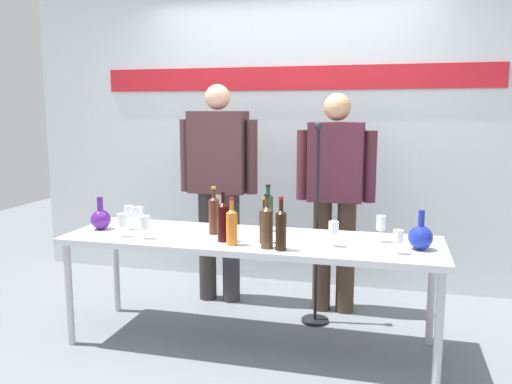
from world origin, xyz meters
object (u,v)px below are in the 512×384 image
object	(u,v)px
wine_bottle_5	(223,220)
wine_glass_right_1	(381,224)
decanter_blue_left	(101,219)
presenter_left	(218,178)
wine_bottle_1	(265,224)
wine_glass_left_1	(122,220)
wine_glass_left_3	(139,213)
wine_bottle_0	(268,211)
wine_glass_left_2	(144,223)
wine_bottle_2	(232,225)
microphone_stand	(316,258)
wine_bottle_4	(281,228)
wine_bottle_3	(214,214)
decanter_blue_right	(420,237)
presenter_right	(335,190)
wine_bottle_6	(267,225)
wine_glass_right_2	(398,237)
display_table	(250,245)
wine_glass_left_0	(129,213)
wine_glass_right_0	(334,228)

from	to	relation	value
wine_bottle_5	wine_glass_right_1	size ratio (longest dim) A/B	1.89
decanter_blue_left	wine_glass_right_1	size ratio (longest dim) A/B	1.35
presenter_left	wine_bottle_1	bearing A→B (deg)	-55.37
wine_glass_left_1	wine_glass_left_3	xyz separation A→B (m)	(-0.04, 0.30, -0.01)
wine_bottle_0	wine_glass_left_2	xyz separation A→B (m)	(-0.71, -0.41, -0.04)
decanter_blue_left	wine_bottle_1	xyz separation A→B (m)	(1.19, -0.08, 0.05)
wine_bottle_2	decanter_blue_left	bearing A→B (deg)	169.73
wine_glass_left_1	microphone_stand	size ratio (longest dim) A/B	0.10
wine_glass_left_1	wine_glass_left_2	bearing A→B (deg)	-4.75
wine_bottle_4	decanter_blue_left	bearing A→B (deg)	170.28
wine_glass_left_3	wine_glass_left_2	bearing A→B (deg)	-57.22
wine_bottle_3	decanter_blue_right	bearing A→B (deg)	-2.95
decanter_blue_right	presenter_right	size ratio (longest dim) A/B	0.14
wine_glass_left_1	decanter_blue_left	bearing A→B (deg)	148.22
wine_glass_right_1	wine_bottle_5	bearing A→B (deg)	-166.38
wine_bottle_5	wine_glass_left_3	world-z (taller)	wine_bottle_5
decanter_blue_right	wine_bottle_2	size ratio (longest dim) A/B	0.81
decanter_blue_right	wine_bottle_6	bearing A→B (deg)	-167.39
decanter_blue_left	wine_bottle_5	size ratio (longest dim) A/B	0.71
wine_bottle_3	wine_glass_right_2	size ratio (longest dim) A/B	2.25
decanter_blue_right	wine_glass_right_2	bearing A→B (deg)	-132.73
decanter_blue_left	presenter_left	xyz separation A→B (m)	(0.60, 0.77, 0.21)
presenter_right	wine_bottle_0	bearing A→B (deg)	-126.88
wine_glass_left_3	wine_glass_right_2	bearing A→B (deg)	-8.97
wine_bottle_1	wine_glass_right_1	distance (m)	0.72
wine_bottle_3	wine_glass_right_1	size ratio (longest dim) A/B	1.89
display_table	wine_bottle_5	world-z (taller)	wine_bottle_5
wine_bottle_4	wine_glass_left_0	bearing A→B (deg)	166.54
wine_bottle_0	microphone_stand	world-z (taller)	microphone_stand
decanter_blue_right	wine_glass_left_1	world-z (taller)	decanter_blue_right
decanter_blue_right	wine_bottle_1	bearing A→B (deg)	-175.14
presenter_right	wine_glass_left_1	xyz separation A→B (m)	(-1.27, -0.93, -0.12)
wine_glass_left_0	microphone_stand	xyz separation A→B (m)	(1.24, 0.46, -0.36)
decanter_blue_left	wine_bottle_6	world-z (taller)	wine_bottle_6
wine_glass_left_1	wine_glass_left_3	distance (m)	0.30
decanter_blue_left	wine_bottle_5	bearing A→B (deg)	-6.70
decanter_blue_right	presenter_right	world-z (taller)	presenter_right
wine_glass_right_0	wine_bottle_2	bearing A→B (deg)	-168.80
decanter_blue_left	microphone_stand	size ratio (longest dim) A/B	0.16
wine_bottle_2	wine_glass_right_2	xyz separation A→B (m)	(0.98, 0.04, -0.02)
wine_glass_left_3	microphone_stand	size ratio (longest dim) A/B	0.10
wine_glass_left_1	wine_bottle_4	bearing A→B (deg)	-3.71
wine_bottle_1	wine_bottle_5	world-z (taller)	wine_bottle_5
presenter_right	wine_glass_left_3	bearing A→B (deg)	-154.32
wine_bottle_0	wine_glass_right_1	size ratio (longest dim) A/B	1.90
presenter_right	wine_glass_right_1	size ratio (longest dim) A/B	9.90
display_table	wine_bottle_1	bearing A→B (deg)	-41.39
wine_bottle_6	wine_glass_left_3	size ratio (longest dim) A/B	2.31
wine_bottle_0	wine_glass_left_3	size ratio (longest dim) A/B	2.24
wine_bottle_3	wine_bottle_4	size ratio (longest dim) A/B	0.99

